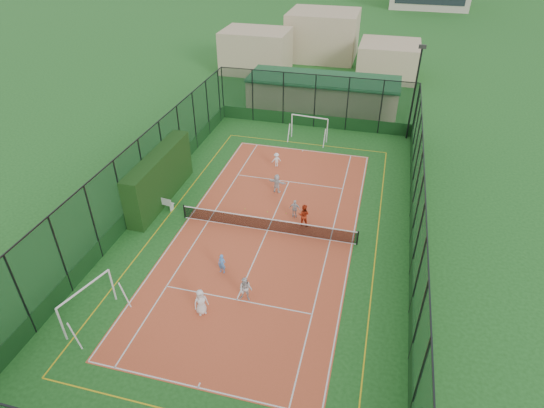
{
  "coord_description": "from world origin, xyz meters",
  "views": [
    {
      "loc": [
        6.21,
        -22.84,
        17.87
      ],
      "look_at": [
        -0.04,
        1.35,
        1.2
      ],
      "focal_mm": 30.0,
      "sensor_mm": 36.0,
      "label": 1
    }
  ],
  "objects": [
    {
      "name": "ground",
      "position": [
        0.0,
        0.0,
        0.0
      ],
      "size": [
        300.0,
        300.0,
        0.0
      ],
      "primitive_type": "plane",
      "color": "#1D511C",
      "rests_on": "ground"
    },
    {
      "name": "court_slab",
      "position": [
        0.0,
        0.0,
        0.01
      ],
      "size": [
        11.17,
        23.97,
        0.01
      ],
      "primitive_type": "cube",
      "color": "#BA4D29",
      "rests_on": "ground"
    },
    {
      "name": "tennis_net",
      "position": [
        0.0,
        0.0,
        0.53
      ],
      "size": [
        11.67,
        0.12,
        1.06
      ],
      "primitive_type": null,
      "color": "black",
      "rests_on": "ground"
    },
    {
      "name": "perimeter_fence",
      "position": [
        0.0,
        0.0,
        2.5
      ],
      "size": [
        18.12,
        34.12,
        5.0
      ],
      "primitive_type": null,
      "color": "black",
      "rests_on": "ground"
    },
    {
      "name": "floodlight_ne",
      "position": [
        8.6,
        16.6,
        4.12
      ],
      "size": [
        0.6,
        0.26,
        8.25
      ],
      "primitive_type": null,
      "color": "black",
      "rests_on": "ground"
    },
    {
      "name": "clubhouse",
      "position": [
        0.0,
        22.0,
        1.57
      ],
      "size": [
        15.2,
        7.2,
        3.15
      ],
      "primitive_type": null,
      "color": "tan",
      "rests_on": "ground"
    },
    {
      "name": "hedge_left",
      "position": [
        -8.3,
        1.82,
        1.77
      ],
      "size": [
        1.22,
        8.1,
        3.55
      ],
      "primitive_type": "cube",
      "color": "black",
      "rests_on": "ground"
    },
    {
      "name": "white_bench",
      "position": [
        -7.8,
        0.73,
        0.5
      ],
      "size": [
        1.82,
        0.73,
        0.99
      ],
      "primitive_type": null,
      "rotation": [
        0.0,
        0.0,
        -0.14
      ],
      "color": "white",
      "rests_on": "ground"
    },
    {
      "name": "futsal_goal_near",
      "position": [
        -6.79,
        -9.48,
        1.05
      ],
      "size": [
        3.39,
        1.85,
        2.1
      ],
      "primitive_type": null,
      "rotation": [
        0.0,
        0.0,
        1.27
      ],
      "color": "white",
      "rests_on": "ground"
    },
    {
      "name": "futsal_goal_far",
      "position": [
        0.08,
        14.1,
        1.09
      ],
      "size": [
        3.45,
        1.3,
        2.18
      ],
      "primitive_type": null,
      "rotation": [
        0.0,
        0.0,
        -0.1
      ],
      "color": "white",
      "rests_on": "ground"
    },
    {
      "name": "child_near_left",
      "position": [
        -1.47,
        -7.72,
        0.78
      ],
      "size": [
        0.89,
        0.87,
        1.54
      ],
      "primitive_type": "imported",
      "rotation": [
        0.0,
        0.0,
        0.74
      ],
      "color": "white",
      "rests_on": "court_slab"
    },
    {
      "name": "child_near_mid",
      "position": [
        -1.48,
        -4.51,
        0.63
      ],
      "size": [
        0.49,
        0.35,
        1.24
      ],
      "primitive_type": "imported",
      "rotation": [
        0.0,
        0.0,
        -0.12
      ],
      "color": "#5196E7",
      "rests_on": "court_slab"
    },
    {
      "name": "child_near_right",
      "position": [
        0.47,
        -6.25,
        0.76
      ],
      "size": [
        0.74,
        0.59,
        1.5
      ],
      "primitive_type": "imported",
      "rotation": [
        0.0,
        0.0,
        0.03
      ],
      "color": "silver",
      "rests_on": "court_slab"
    },
    {
      "name": "child_far_left",
      "position": [
        -1.53,
        8.53,
        0.6
      ],
      "size": [
        0.88,
        0.78,
        1.18
      ],
      "primitive_type": "imported",
      "rotation": [
        0.0,
        0.0,
        3.71
      ],
      "color": "white",
      "rests_on": "court_slab"
    },
    {
      "name": "child_far_right",
      "position": [
        1.39,
        1.95,
        0.67
      ],
      "size": [
        0.78,
        0.34,
        1.33
      ],
      "primitive_type": "imported",
      "rotation": [
        0.0,
        0.0,
        3.12
      ],
      "color": "white",
      "rests_on": "court_slab"
    },
    {
      "name": "child_far_back",
      "position": [
        -0.55,
        4.74,
        0.74
      ],
      "size": [
        1.4,
        0.64,
        1.45
      ],
      "primitive_type": "imported",
      "rotation": [
        0.0,
        0.0,
        2.98
      ],
      "color": "silver",
      "rests_on": "court_slab"
    },
    {
      "name": "coach",
      "position": [
        2.14,
        1.2,
        0.79
      ],
      "size": [
        0.79,
        0.63,
        1.57
      ],
      "primitive_type": "imported",
      "rotation": [
        0.0,
        0.0,
        3.09
      ],
      "color": "red",
      "rests_on": "court_slab"
    },
    {
      "name": "tennis_balls",
      "position": [
        0.09,
        1.87,
        0.04
      ],
      "size": [
        4.54,
        0.9,
        0.07
      ],
      "color": "#CCE033",
      "rests_on": "court_slab"
    }
  ]
}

